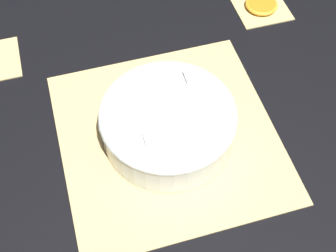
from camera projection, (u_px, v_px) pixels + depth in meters
ground_plane at (168, 136)px, 0.92m from camera, size 6.00×6.00×0.00m
bamboo_mat_center at (168, 136)px, 0.92m from camera, size 0.42×0.43×0.01m
coaster_mat_near_left at (261, 7)px, 1.14m from camera, size 0.12×0.12×0.01m
fruit_salad_bowl at (168, 122)px, 0.89m from camera, size 0.26×0.26×0.08m
orange_slice_whole at (261, 4)px, 1.13m from camera, size 0.08×0.08×0.01m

